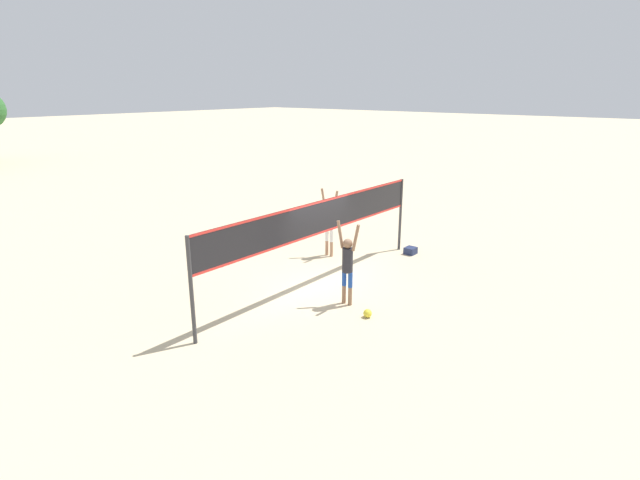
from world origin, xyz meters
TOP-DOWN VIEW (x-y plane):
  - ground_plane at (0.00, 0.00)m, footprint 200.00×200.00m
  - volleyball_net at (0.00, 0.00)m, footprint 8.90×0.09m
  - player_spiker at (-0.53, -1.36)m, footprint 0.28×0.72m
  - player_blocker at (2.30, 1.49)m, footprint 0.28×0.73m
  - volleyball at (-0.85, -2.24)m, footprint 0.22×0.22m
  - gear_bag at (4.23, -0.57)m, footprint 0.39×0.36m

SIDE VIEW (x-z plane):
  - ground_plane at x=0.00m, z-range 0.00..0.00m
  - volleyball at x=-0.85m, z-range 0.00..0.22m
  - gear_bag at x=4.23m, z-range 0.00..0.24m
  - player_spiker at x=-0.53m, z-range 0.07..2.30m
  - player_blocker at x=2.30m, z-range 0.07..2.37m
  - volleyball_net at x=0.00m, z-range 0.64..3.16m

